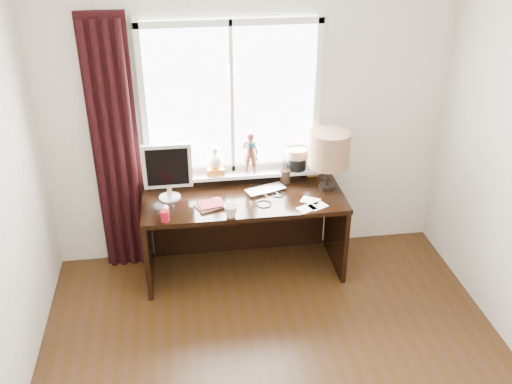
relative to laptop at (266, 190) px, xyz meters
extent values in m
cube|color=white|center=(-0.10, -1.71, 1.84)|extent=(3.50, 4.00, 0.00)
cube|color=beige|center=(-0.10, 0.29, 0.54)|extent=(3.50, 0.00, 2.60)
imported|color=silver|center=(0.00, 0.00, 0.00)|extent=(0.39, 0.32, 0.03)
imported|color=white|center=(-0.34, -0.38, 0.04)|extent=(0.15, 0.15, 0.11)
cylinder|color=maroon|center=(-0.85, -0.37, 0.03)|extent=(0.07, 0.07, 0.09)
cube|color=white|center=(-0.25, 0.28, 0.74)|extent=(1.40, 0.02, 1.30)
cube|color=silver|center=(-0.25, 0.25, 0.11)|extent=(1.50, 0.05, 0.05)
cube|color=silver|center=(-0.25, 0.25, 1.36)|extent=(1.50, 0.05, 0.05)
cube|color=silver|center=(-0.98, 0.25, 0.74)|extent=(0.05, 0.05, 1.40)
cube|color=silver|center=(0.47, 0.25, 0.74)|extent=(0.05, 0.05, 1.40)
cube|color=silver|center=(-0.25, 0.25, 0.74)|extent=(0.03, 0.05, 1.30)
cube|color=silver|center=(-0.25, 0.20, 0.07)|extent=(1.52, 0.18, 0.03)
cylinder|color=#58040E|center=(-0.73, 0.18, 0.23)|extent=(0.16, 0.16, 0.28)
cube|color=gold|center=(-0.41, 0.20, 0.12)|extent=(0.15, 0.12, 0.06)
sphere|color=beige|center=(-0.41, 0.20, 0.21)|extent=(0.13, 0.13, 0.13)
sphere|color=beige|center=(-0.41, 0.20, 0.31)|extent=(0.07, 0.07, 0.07)
imported|color=brown|center=(-0.10, 0.18, 0.27)|extent=(0.15, 0.12, 0.38)
cylinder|color=#1E4C51|center=(-0.10, 0.17, 0.36)|extent=(0.10, 0.10, 0.05)
cylinder|color=black|center=(0.31, 0.19, 0.15)|extent=(0.16, 0.16, 0.12)
cylinder|color=#8C6B4C|center=(0.31, 0.19, 0.25)|extent=(0.20, 0.20, 0.08)
cube|color=black|center=(-1.23, 0.21, 0.36)|extent=(0.38, 0.05, 2.25)
cylinder|color=black|center=(-1.37, 0.18, 0.34)|extent=(0.06, 0.06, 2.20)
cylinder|color=black|center=(-1.28, 0.18, 0.34)|extent=(0.06, 0.06, 2.20)
cylinder|color=black|center=(-1.19, 0.18, 0.34)|extent=(0.06, 0.06, 2.20)
cylinder|color=black|center=(-1.10, 0.18, 0.34)|extent=(0.06, 0.06, 2.20)
cube|color=black|center=(-0.20, -0.08, -0.03)|extent=(1.70, 0.70, 0.04)
cube|color=black|center=(-1.03, -0.08, -0.41)|extent=(0.04, 0.64, 0.71)
cube|color=black|center=(0.63, -0.08, -0.41)|extent=(0.04, 0.64, 0.71)
cube|color=black|center=(-0.20, 0.26, -0.41)|extent=(1.60, 0.03, 0.71)
cylinder|color=beige|center=(-0.82, -0.01, -0.01)|extent=(0.18, 0.18, 0.01)
cylinder|color=beige|center=(-0.82, -0.01, 0.05)|extent=(0.04, 0.04, 0.10)
cube|color=beige|center=(-0.82, -0.01, 0.29)|extent=(0.40, 0.04, 0.38)
cube|color=black|center=(-0.82, -0.03, 0.29)|extent=(0.34, 0.01, 0.32)
cube|color=beige|center=(-0.49, -0.19, 0.00)|extent=(0.26, 0.23, 0.02)
cube|color=maroon|center=(-0.48, -0.20, 0.01)|extent=(0.24, 0.19, 0.01)
cylinder|color=black|center=(0.20, 0.14, 0.05)|extent=(0.09, 0.09, 0.12)
cylinder|color=black|center=(0.18, 0.15, 0.10)|extent=(0.01, 0.01, 0.22)
cylinder|color=black|center=(0.21, 0.13, 0.08)|extent=(0.01, 0.01, 0.19)
cylinder|color=black|center=(0.20, 0.15, 0.11)|extent=(0.01, 0.01, 0.25)
cylinder|color=black|center=(0.22, 0.15, 0.07)|extent=(0.01, 0.01, 0.17)
cube|color=gold|center=(0.47, 0.21, 0.05)|extent=(0.10, 0.02, 0.13)
cube|color=#996633|center=(0.47, 0.20, 0.05)|extent=(0.08, 0.01, 0.10)
cylinder|color=black|center=(0.53, -0.02, 0.00)|extent=(0.14, 0.14, 0.03)
cylinder|color=black|center=(0.53, -0.02, 0.13)|extent=(0.03, 0.03, 0.22)
cylinder|color=#9F7D5C|center=(0.53, -0.02, 0.36)|extent=(0.35, 0.35, 0.30)
cube|color=white|center=(0.28, -0.34, -0.01)|extent=(0.18, 0.16, 0.00)
cube|color=white|center=(0.34, -0.22, -0.01)|extent=(0.18, 0.17, 0.00)
cube|color=white|center=(0.38, -0.31, -0.01)|extent=(0.18, 0.17, 0.00)
torus|color=black|center=(-0.05, -0.23, -0.01)|extent=(0.18, 0.18, 0.01)
torus|color=black|center=(0.09, -0.08, -0.01)|extent=(0.15, 0.15, 0.01)
torus|color=black|center=(-0.09, 0.06, -0.01)|extent=(0.13, 0.13, 0.01)
camera|label=1|loc=(-0.70, -4.24, 2.31)|focal=40.00mm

